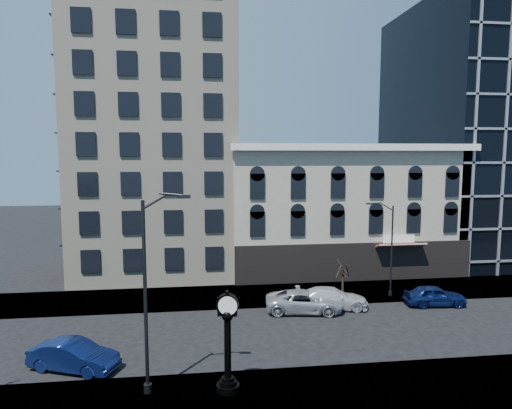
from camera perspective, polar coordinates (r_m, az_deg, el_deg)
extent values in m
plane|color=black|center=(30.42, -2.89, -16.06)|extent=(160.00, 160.00, 0.00)
cube|color=gray|center=(37.91, -3.85, -11.39)|extent=(160.00, 6.00, 0.12)
cube|color=gray|center=(23.22, -1.22, -23.41)|extent=(160.00, 6.00, 0.12)
cube|color=beige|center=(47.80, -12.32, 15.10)|extent=(15.00, 15.00, 38.00)
cube|color=#ADA88E|center=(46.60, 10.37, -0.67)|extent=(22.00, 10.00, 12.00)
cube|color=white|center=(41.35, 12.74, 7.02)|extent=(22.60, 0.80, 0.60)
cube|color=black|center=(42.62, 12.33, -7.10)|extent=(22.00, 0.30, 3.60)
cube|color=maroon|center=(43.29, 17.64, -4.88)|extent=(4.50, 1.18, 0.55)
cube|color=black|center=(59.81, 27.76, 7.91)|extent=(20.00, 20.00, 28.00)
cylinder|color=black|center=(23.95, -3.53, -21.85)|extent=(1.14, 1.14, 0.31)
cylinder|color=black|center=(23.82, -3.53, -21.30)|extent=(0.83, 0.83, 0.21)
cylinder|color=black|center=(23.74, -3.53, -20.90)|extent=(0.62, 0.62, 0.17)
cylinder|color=black|center=(23.06, -3.56, -17.41)|extent=(0.33, 0.33, 3.01)
sphere|color=black|center=(22.46, -3.59, -13.65)|extent=(0.58, 0.58, 0.58)
cube|color=black|center=(22.43, -3.59, -13.40)|extent=(0.96, 0.42, 0.26)
cylinder|color=black|center=(22.29, -3.60, -12.39)|extent=(1.13, 0.55, 1.08)
cylinder|color=white|center=(22.12, -3.57, -12.54)|extent=(0.90, 0.21, 0.91)
cylinder|color=white|center=(22.46, -3.63, -12.25)|extent=(0.90, 0.21, 0.91)
sphere|color=black|center=(22.10, -3.61, -10.86)|extent=(0.21, 0.21, 0.21)
cylinder|color=black|center=(22.57, -13.67, -11.36)|extent=(0.17, 0.17, 9.34)
cylinder|color=black|center=(24.28, -13.37, -21.43)|extent=(0.39, 0.39, 0.43)
cube|color=black|center=(21.23, -8.57, 0.98)|extent=(0.62, 0.31, 0.15)
cylinder|color=black|center=(38.49, 16.59, -5.61)|extent=(0.14, 0.14, 7.36)
cylinder|color=black|center=(39.35, 16.43, -10.62)|extent=(0.31, 0.31, 0.34)
cube|color=black|center=(37.75, 14.32, 0.09)|extent=(0.51, 0.32, 0.12)
cylinder|color=#2F2017|center=(38.95, 10.80, -9.38)|extent=(0.19, 0.19, 1.99)
imported|color=#0C194C|center=(27.60, -21.83, -17.14)|extent=(5.11, 3.34, 1.59)
imported|color=#A5A8AD|center=(34.46, 6.07, -11.96)|extent=(6.02, 3.46, 1.58)
imported|color=silver|center=(35.48, 9.45, -11.48)|extent=(5.67, 2.93, 1.57)
imported|color=#0C194C|center=(38.20, 21.44, -10.55)|extent=(4.71, 2.19, 1.56)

